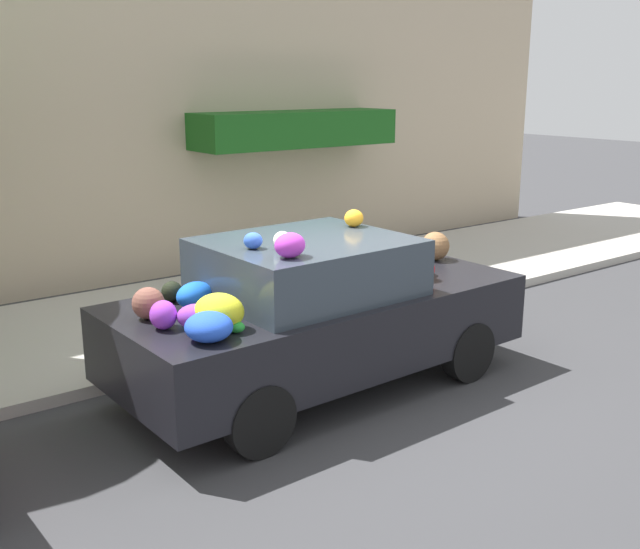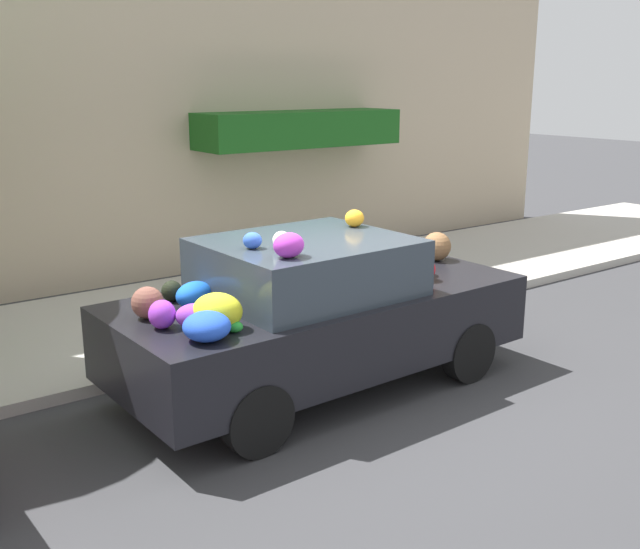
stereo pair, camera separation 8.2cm
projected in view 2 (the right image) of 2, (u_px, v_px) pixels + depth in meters
name	position (u px, v px, depth m)	size (l,w,h in m)	color
ground_plane	(322.00, 387.00, 7.38)	(60.00, 60.00, 0.00)	#38383A
sidewalk_curb	(196.00, 314.00, 9.47)	(24.00, 3.20, 0.12)	#B2ADA3
building_facade	(122.00, 62.00, 10.48)	(18.00, 1.20, 6.44)	#C6B293
fire_hydrant	(273.00, 298.00, 8.69)	(0.20, 0.20, 0.70)	#B2B2B7
art_car	(316.00, 311.00, 7.18)	(4.08, 1.86, 1.71)	black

